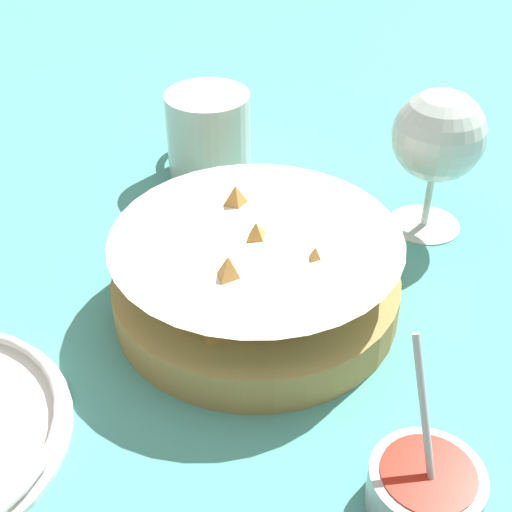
# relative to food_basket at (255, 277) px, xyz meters

# --- Properties ---
(ground_plane) EXTENTS (4.00, 4.00, 0.00)m
(ground_plane) POSITION_rel_food_basket_xyz_m (0.04, -0.04, -0.03)
(ground_plane) COLOR teal
(food_basket) EXTENTS (0.24, 0.24, 0.09)m
(food_basket) POSITION_rel_food_basket_xyz_m (0.00, 0.00, 0.00)
(food_basket) COLOR #B2894C
(food_basket) RESTS_ON ground_plane
(sauce_cup) EXTENTS (0.08, 0.07, 0.12)m
(sauce_cup) POSITION_rel_food_basket_xyz_m (-0.22, -0.05, -0.02)
(sauce_cup) COLOR #B7B7BC
(sauce_cup) RESTS_ON ground_plane
(wine_glass) EXTENTS (0.09, 0.09, 0.15)m
(wine_glass) POSITION_rel_food_basket_xyz_m (0.07, -0.20, 0.06)
(wine_glass) COLOR silver
(wine_glass) RESTS_ON ground_plane
(beer_mug) EXTENTS (0.13, 0.09, 0.10)m
(beer_mug) POSITION_rel_food_basket_xyz_m (0.24, -0.02, 0.01)
(beer_mug) COLOR silver
(beer_mug) RESTS_ON ground_plane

